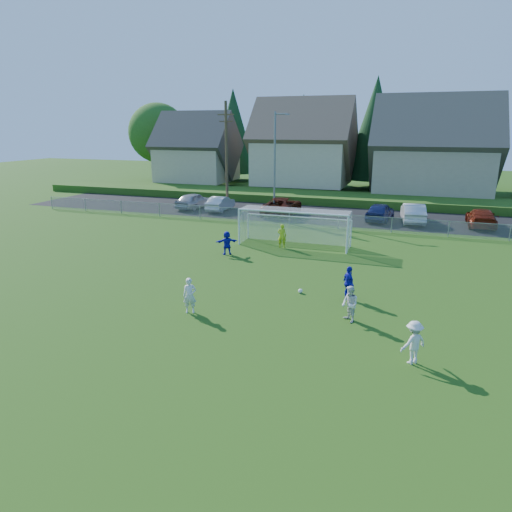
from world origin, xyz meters
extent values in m
plane|color=#193D0C|center=(0.00, 0.00, 0.00)|extent=(160.00, 160.00, 0.00)
plane|color=black|center=(0.00, 27.50, 0.01)|extent=(60.00, 60.00, 0.00)
cube|color=#1E420F|center=(0.00, 35.00, 0.40)|extent=(70.00, 6.00, 0.80)
sphere|color=white|center=(2.58, 7.13, 0.11)|extent=(0.22, 0.22, 0.22)
imported|color=silver|center=(-1.38, 3.24, 0.78)|extent=(0.67, 0.57, 1.57)
imported|color=silver|center=(5.28, 4.54, 0.77)|extent=(0.92, 0.95, 1.54)
imported|color=silver|center=(7.81, 1.78, 0.77)|extent=(1.12, 1.10, 1.54)
imported|color=#1213AB|center=(4.88, 7.06, 0.80)|extent=(0.85, 1.00, 1.61)
imported|color=#1213AB|center=(-3.46, 12.39, 0.75)|extent=(1.41, 1.13, 1.50)
imported|color=#A2C316|center=(-0.65, 15.13, 0.80)|extent=(0.64, 0.47, 1.60)
imported|color=#97989E|center=(-12.92, 26.70, 0.77)|extent=(2.40, 4.73, 1.54)
imported|color=#BDBDBD|center=(-10.00, 26.47, 0.69)|extent=(1.56, 4.22, 1.38)
imported|color=#4D1408|center=(-3.86, 26.38, 0.80)|extent=(2.66, 5.75, 1.60)
imported|color=#161E4D|center=(4.79, 26.52, 0.77)|extent=(2.41, 4.71, 1.54)
imported|color=silver|center=(7.45, 26.65, 0.81)|extent=(2.19, 5.05, 1.61)
imported|color=maroon|center=(12.65, 26.65, 0.73)|extent=(2.11, 5.05, 1.46)
cylinder|color=white|center=(-3.65, 15.00, 1.22)|extent=(0.12, 0.12, 2.44)
cylinder|color=white|center=(3.65, 15.00, 1.22)|extent=(0.12, 0.12, 2.44)
cylinder|color=white|center=(0.00, 15.00, 2.44)|extent=(7.30, 0.12, 0.12)
cylinder|color=white|center=(-3.65, 16.80, 0.90)|extent=(0.08, 0.08, 1.80)
cylinder|color=white|center=(3.65, 16.80, 0.90)|extent=(0.08, 0.08, 1.80)
cylinder|color=white|center=(0.00, 16.80, 1.80)|extent=(7.30, 0.08, 0.08)
cube|color=silver|center=(0.00, 16.80, 0.90)|extent=(7.30, 0.02, 1.80)
cube|color=silver|center=(-3.65, 15.90, 1.22)|extent=(0.02, 1.80, 2.44)
cube|color=silver|center=(3.65, 15.90, 1.22)|extent=(0.02, 1.80, 2.44)
cube|color=silver|center=(0.00, 15.90, 2.44)|extent=(7.30, 1.80, 0.02)
cube|color=gray|center=(0.00, 22.00, 1.18)|extent=(52.00, 0.03, 0.03)
cube|color=gray|center=(0.00, 22.00, 0.60)|extent=(52.00, 0.02, 1.14)
cylinder|color=gray|center=(-26.00, 22.00, 0.60)|extent=(0.06, 0.06, 1.20)
cylinder|color=gray|center=(0.00, 22.00, 0.60)|extent=(0.06, 0.06, 1.20)
cylinder|color=slate|center=(-4.50, 26.00, 4.50)|extent=(0.18, 0.18, 9.00)
cylinder|color=slate|center=(-4.00, 26.00, 8.80)|extent=(1.20, 0.12, 0.12)
cube|color=slate|center=(-3.40, 26.00, 8.75)|extent=(0.36, 0.18, 0.12)
cylinder|color=#473321|center=(-9.50, 27.00, 5.00)|extent=(0.26, 0.26, 10.00)
cube|color=#473321|center=(-9.50, 27.00, 8.80)|extent=(1.60, 0.10, 0.10)
cube|color=#473321|center=(-9.50, 27.00, 8.20)|extent=(1.30, 0.10, 0.10)
cube|color=tan|center=(-20.00, 42.00, 3.05)|extent=(9.00, 8.00, 4.50)
pyramid|color=#423D38|center=(-20.00, 42.00, 9.71)|extent=(9.90, 8.80, 4.41)
cube|color=#C6B58E|center=(-6.00, 43.00, 3.55)|extent=(11.00, 9.00, 5.50)
pyramid|color=brown|center=(-6.00, 43.00, 11.26)|extent=(12.10, 9.90, 4.96)
cube|color=tan|center=(9.00, 42.00, 3.30)|extent=(12.00, 10.00, 5.00)
pyramid|color=#4C473F|center=(9.00, 42.00, 11.32)|extent=(13.20, 11.00, 5.52)
cylinder|color=#382616|center=(-28.00, 46.00, 1.98)|extent=(0.36, 0.36, 3.96)
sphere|color=#2B5B19|center=(-28.00, 46.00, 6.82)|extent=(8.36, 8.36, 8.36)
cylinder|color=#382616|center=(-18.00, 50.00, 0.60)|extent=(0.30, 0.30, 1.20)
cone|color=#143819|center=(-18.00, 50.00, 7.05)|extent=(6.76, 6.76, 11.70)
cylinder|color=#382616|center=(-8.00, 51.00, 0.60)|extent=(0.30, 0.30, 1.20)
cone|color=#143819|center=(-8.00, 51.00, 6.60)|extent=(6.24, 6.24, 10.80)
cylinder|color=#382616|center=(2.00, 48.00, 0.60)|extent=(0.30, 0.30, 1.20)
cone|color=#143819|center=(2.00, 48.00, 7.50)|extent=(7.28, 7.28, 12.60)
cylinder|color=#382616|center=(12.00, 50.00, 1.98)|extent=(0.36, 0.36, 3.96)
sphere|color=#2B5B19|center=(12.00, 50.00, 6.82)|extent=(8.36, 8.36, 8.36)
camera|label=1|loc=(7.35, -13.21, 7.83)|focal=32.00mm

